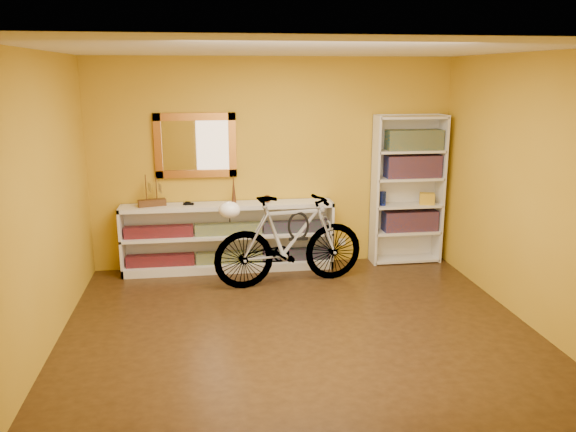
{
  "coord_description": "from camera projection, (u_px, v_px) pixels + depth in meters",
  "views": [
    {
      "loc": [
        -0.83,
        -5.06,
        2.4
      ],
      "look_at": [
        0.0,
        0.7,
        0.95
      ],
      "focal_mm": 35.81,
      "sensor_mm": 36.0,
      "label": 1
    }
  ],
  "objects": [
    {
      "name": "yellow_bag",
      "position": [
        427.0,
        199.0,
        7.35
      ],
      "size": [
        0.21,
        0.17,
        0.14
      ],
      "primitive_type": "cube",
      "rotation": [
        0.0,
        0.0,
        -0.3
      ],
      "color": "gold",
      "rests_on": "bookcase"
    },
    {
      "name": "travel_mug",
      "position": [
        383.0,
        198.0,
        7.29
      ],
      "size": [
        0.08,
        0.08,
        0.18
      ],
      "primitive_type": "cylinder",
      "color": "#16279B",
      "rests_on": "bookcase"
    },
    {
      "name": "back_wall",
      "position": [
        273.0,
        164.0,
        7.17
      ],
      "size": [
        4.5,
        0.01,
        2.6
      ],
      "primitive_type": "cube",
      "color": "gold",
      "rests_on": "ground"
    },
    {
      "name": "ceiling",
      "position": [
        300.0,
        49.0,
        4.92
      ],
      "size": [
        4.5,
        4.0,
        0.01
      ],
      "primitive_type": "cube",
      "color": "silver",
      "rests_on": "ground"
    },
    {
      "name": "cd_row_upper",
      "position": [
        228.0,
        229.0,
        7.07
      ],
      "size": [
        2.5,
        0.13,
        0.14
      ],
      "primitive_type": "cube",
      "color": "navy",
      "rests_on": "console_unit"
    },
    {
      "name": "red_tin",
      "position": [
        394.0,
        142.0,
        7.18
      ],
      "size": [
        0.18,
        0.18,
        0.2
      ],
      "primitive_type": "cube",
      "rotation": [
        0.0,
        0.0,
        0.16
      ],
      "color": "maroon",
      "rests_on": "bookcase"
    },
    {
      "name": "bookcase",
      "position": [
        408.0,
        190.0,
        7.33
      ],
      "size": [
        0.9,
        0.3,
        1.9
      ],
      "primitive_type": null,
      "color": "silver",
      "rests_on": "floor"
    },
    {
      "name": "book_row_a",
      "position": [
        410.0,
        221.0,
        7.43
      ],
      "size": [
        0.7,
        0.22,
        0.26
      ],
      "primitive_type": "cube",
      "color": "maroon",
      "rests_on": "bookcase"
    },
    {
      "name": "bicycle",
      "position": [
        290.0,
        240.0,
        6.61
      ],
      "size": [
        0.75,
        1.86,
        1.07
      ],
      "primitive_type": "imported",
      "rotation": [
        0.0,
        0.0,
        1.73
      ],
      "color": "silver",
      "rests_on": "floor"
    },
    {
      "name": "gilt_mirror",
      "position": [
        195.0,
        146.0,
        6.94
      ],
      "size": [
        0.98,
        0.06,
        0.78
      ],
      "primitive_type": "cube",
      "color": "#97551B",
      "rests_on": "back_wall"
    },
    {
      "name": "cd_row_lower",
      "position": [
        229.0,
        257.0,
        7.16
      ],
      "size": [
        2.5,
        0.13,
        0.14
      ],
      "primitive_type": "cube",
      "color": "black",
      "rests_on": "console_unit"
    },
    {
      "name": "book_row_b",
      "position": [
        413.0,
        166.0,
        7.26
      ],
      "size": [
        0.7,
        0.22,
        0.28
      ],
      "primitive_type": "cube",
      "color": "maroon",
      "rests_on": "bookcase"
    },
    {
      "name": "floor",
      "position": [
        298.0,
        329.0,
        5.56
      ],
      "size": [
        4.5,
        4.0,
        0.01
      ],
      "primitive_type": "cube",
      "color": "black",
      "rests_on": "ground"
    },
    {
      "name": "wall_socket",
      "position": [
        342.0,
        242.0,
        7.52
      ],
      "size": [
        0.09,
        0.02,
        0.09
      ],
      "primitive_type": "cube",
      "color": "silver",
      "rests_on": "back_wall"
    },
    {
      "name": "u_lock",
      "position": [
        298.0,
        226.0,
        6.6
      ],
      "size": [
        0.25,
        0.03,
        0.25
      ],
      "primitive_type": "torus",
      "rotation": [
        1.57,
        0.0,
        0.0
      ],
      "color": "black",
      "rests_on": "bicycle"
    },
    {
      "name": "decorative_orb",
      "position": [
        267.0,
        199.0,
        7.07
      ],
      "size": [
        0.1,
        0.1,
        0.1
      ],
      "primitive_type": "sphere",
      "color": "brown",
      "rests_on": "console_unit"
    },
    {
      "name": "left_wall",
      "position": [
        40.0,
        205.0,
        4.93
      ],
      "size": [
        0.01,
        4.0,
        2.6
      ],
      "primitive_type": "cube",
      "color": "gold",
      "rests_on": "ground"
    },
    {
      "name": "right_wall",
      "position": [
        529.0,
        190.0,
        5.55
      ],
      "size": [
        0.01,
        4.0,
        2.6
      ],
      "primitive_type": "cube",
      "color": "gold",
      "rests_on": "ground"
    },
    {
      "name": "toy_car",
      "position": [
        189.0,
        205.0,
        6.95
      ],
      "size": [
        0.0,
        0.0,
        0.0
      ],
      "primitive_type": "imported",
      "rotation": [
        0.0,
        0.0,
        1.51
      ],
      "color": "black",
      "rests_on": "console_unit"
    },
    {
      "name": "helmet",
      "position": [
        230.0,
        210.0,
        6.32
      ],
      "size": [
        0.24,
        0.23,
        0.18
      ],
      "primitive_type": "ellipsoid",
      "color": "white",
      "rests_on": "bicycle"
    },
    {
      "name": "model_ship",
      "position": [
        151.0,
        190.0,
        6.84
      ],
      "size": [
        0.35,
        0.2,
        0.39
      ],
      "primitive_type": null,
      "rotation": [
        0.0,
        0.0,
        0.25
      ],
      "color": "#422712",
      "rests_on": "console_unit"
    },
    {
      "name": "book_row_c",
      "position": [
        414.0,
        140.0,
        7.18
      ],
      "size": [
        0.7,
        0.22,
        0.25
      ],
      "primitive_type": "cube",
      "color": "navy",
      "rests_on": "bookcase"
    },
    {
      "name": "console_unit",
      "position": [
        229.0,
        237.0,
        7.11
      ],
      "size": [
        2.6,
        0.35,
        0.85
      ],
      "primitive_type": null,
      "color": "silver",
      "rests_on": "floor"
    },
    {
      "name": "bronze_ornament",
      "position": [
        234.0,
        189.0,
        6.98
      ],
      "size": [
        0.06,
        0.06,
        0.36
      ],
      "primitive_type": "cone",
      "color": "brown",
      "rests_on": "console_unit"
    }
  ]
}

